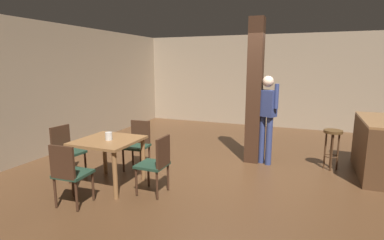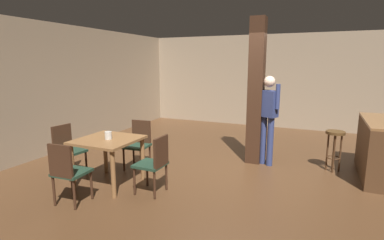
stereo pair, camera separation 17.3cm
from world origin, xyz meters
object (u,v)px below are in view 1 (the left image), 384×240
object	(u,v)px
dining_table	(109,147)
chair_north	(138,143)
bar_stool_near	(332,140)
bar_counter	(370,146)
standing_person	(267,114)
chair_west	(66,149)
chair_south	(69,172)
napkin_cup	(109,136)
chair_east	(156,162)

from	to	relation	value
dining_table	chair_north	size ratio (longest dim) A/B	1.04
chair_north	bar_stool_near	distance (m)	3.59
bar_counter	bar_stool_near	world-z (taller)	bar_counter
chair_north	standing_person	world-z (taller)	standing_person
chair_north	bar_counter	distance (m)	4.16
chair_west	chair_south	distance (m)	1.19
chair_south	standing_person	bearing A→B (deg)	51.80
napkin_cup	dining_table	bearing A→B (deg)	148.83
bar_counter	bar_stool_near	size ratio (longest dim) A/B	2.15
dining_table	chair_south	distance (m)	0.83
dining_table	chair_north	bearing A→B (deg)	87.78
napkin_cup	chair_west	bearing A→B (deg)	178.66
bar_stool_near	chair_north	bearing A→B (deg)	-158.75
dining_table	bar_stool_near	distance (m)	3.99
chair_west	standing_person	size ratio (longest dim) A/B	0.52
dining_table	standing_person	world-z (taller)	standing_person
chair_south	bar_counter	world-z (taller)	bar_counter
napkin_cup	bar_counter	xyz separation A→B (m)	(3.96, 2.12, -0.31)
dining_table	chair_north	distance (m)	0.84
chair_north	bar_counter	size ratio (longest dim) A/B	0.55
chair_west	bar_counter	size ratio (longest dim) A/B	0.55
chair_west	chair_north	xyz separation A→B (m)	(0.92, 0.82, 0.00)
chair_north	dining_table	bearing A→B (deg)	-92.22
standing_person	bar_stool_near	size ratio (longest dim) A/B	2.30
chair_north	chair_west	bearing A→B (deg)	-138.32
chair_east	bar_stool_near	bearing A→B (deg)	40.72
napkin_cup	bar_counter	world-z (taller)	bar_counter
dining_table	chair_south	world-z (taller)	chair_south
bar_counter	chair_south	bearing A→B (deg)	-143.95
chair_east	bar_counter	xyz separation A→B (m)	(3.11, 2.13, 0.01)
chair_east	chair_west	bearing A→B (deg)	179.06
bar_stool_near	dining_table	bearing A→B (deg)	-147.80
chair_west	bar_counter	bearing A→B (deg)	23.28
standing_person	bar_counter	bearing A→B (deg)	3.39
standing_person	bar_stool_near	world-z (taller)	standing_person
chair_north	napkin_cup	distance (m)	0.90
dining_table	chair_east	xyz separation A→B (m)	(0.88, -0.03, -0.12)
chair_south	chair_north	xyz separation A→B (m)	(0.06, 1.65, 0.00)
chair_east	chair_north	distance (m)	1.20
bar_counter	bar_stool_near	bearing A→B (deg)	177.72
chair_west	napkin_cup	xyz separation A→B (m)	(0.92, -0.02, 0.32)
napkin_cup	standing_person	size ratio (longest dim) A/B	0.07
chair_north	bar_counter	bearing A→B (deg)	17.89
bar_counter	bar_stool_near	distance (m)	0.61
chair_east	napkin_cup	distance (m)	0.90
chair_east	chair_west	distance (m)	1.77
standing_person	bar_stool_near	bearing A→B (deg)	6.28
chair_south	bar_stool_near	size ratio (longest dim) A/B	1.19
chair_south	chair_west	bearing A→B (deg)	136.14
chair_west	chair_south	world-z (taller)	same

